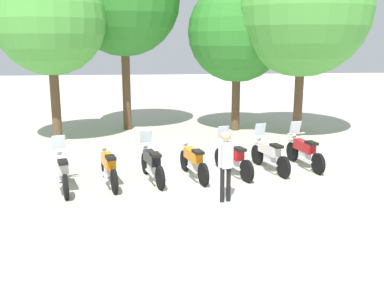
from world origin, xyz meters
name	(u,v)px	position (x,y,z in m)	size (l,w,h in m)	color
ground_plane	(194,178)	(0.00, 0.00, 0.00)	(80.00, 80.00, 0.00)	#BCB7A8
motorcycle_0	(62,171)	(-3.60, -0.63, 0.52)	(0.80, 2.14, 1.37)	black
motorcycle_1	(109,167)	(-2.40, -0.32, 0.50)	(0.77, 2.15, 0.99)	black
motorcycle_2	(152,163)	(-1.21, -0.11, 0.52)	(0.78, 2.14, 1.37)	black
motorcycle_3	(193,161)	(-0.01, 0.07, 0.50)	(0.77, 2.15, 0.99)	black
motorcycle_4	(232,157)	(1.18, 0.26, 0.52)	(0.89, 2.10, 1.37)	black
motorcycle_5	(269,154)	(2.38, 0.55, 0.52)	(0.79, 2.14, 1.37)	black
motorcycle_6	(304,151)	(3.58, 0.82, 0.52)	(0.67, 2.17, 1.37)	black
person_0	(226,160)	(0.57, -1.99, 1.05)	(0.41, 0.29, 1.78)	black
tree_0	(50,20)	(-4.84, 5.36, 4.65)	(4.15, 4.15, 6.74)	brown
tree_2	(237,32)	(2.59, 6.90, 4.23)	(4.23, 4.23, 6.36)	brown
tree_3	(303,8)	(4.96, 5.56, 5.13)	(5.41, 5.41, 7.84)	brown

